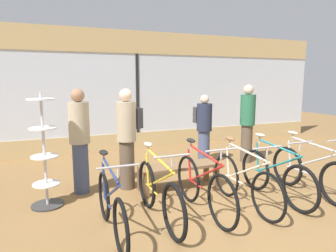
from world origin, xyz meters
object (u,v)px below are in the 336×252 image
(customer_near_rack, at_px, (127,135))
(display_bench, at_px, (179,169))
(bicycle_center_left, at_px, (203,186))
(accessory_rack, at_px, (45,161))
(customer_by_window, at_px, (247,122))
(bicycle_center_right, at_px, (244,182))
(customer_mid_floor, at_px, (204,127))
(bicycle_left, at_px, (158,194))
(bicycle_right, at_px, (275,176))
(customer_near_bench, at_px, (80,139))
(bicycle_far_right, at_px, (310,172))
(bicycle_far_left, at_px, (111,206))

(customer_near_rack, bearing_deg, display_bench, -24.01)
(bicycle_center_left, height_order, accessory_rack, accessory_rack)
(customer_near_rack, distance_m, customer_by_window, 3.05)
(customer_near_rack, bearing_deg, bicycle_center_right, -45.72)
(accessory_rack, distance_m, customer_mid_floor, 3.52)
(display_bench, bearing_deg, bicycle_left, -126.68)
(bicycle_left, relative_size, display_bench, 1.24)
(bicycle_center_left, height_order, bicycle_right, bicycle_center_left)
(bicycle_center_left, height_order, customer_mid_floor, customer_mid_floor)
(accessory_rack, bearing_deg, customer_mid_floor, 18.84)
(bicycle_center_right, xyz_separation_m, customer_near_bench, (-2.21, 1.53, 0.54))
(bicycle_left, bearing_deg, accessory_rack, 141.61)
(customer_near_rack, bearing_deg, customer_mid_floor, 23.16)
(bicycle_right, xyz_separation_m, customer_near_bench, (-2.83, 1.49, 0.54))
(bicycle_far_right, xyz_separation_m, customer_mid_floor, (-0.73, 2.32, 0.46))
(customer_near_bench, bearing_deg, bicycle_center_right, -34.83)
(bicycle_far_left, xyz_separation_m, bicycle_far_right, (3.33, 0.06, 0.01))
(customer_near_rack, bearing_deg, bicycle_far_right, -28.47)
(bicycle_center_left, height_order, bicycle_far_right, bicycle_center_left)
(customer_by_window, bearing_deg, bicycle_far_left, -149.33)
(bicycle_right, height_order, customer_near_bench, customer_near_bench)
(bicycle_right, relative_size, customer_by_window, 0.95)
(customer_by_window, distance_m, customer_near_bench, 3.82)
(bicycle_right, height_order, customer_by_window, customer_by_window)
(customer_near_rack, bearing_deg, bicycle_left, -87.70)
(customer_by_window, bearing_deg, customer_near_rack, -168.49)
(customer_by_window, bearing_deg, accessory_rack, -168.33)
(bicycle_far_left, relative_size, bicycle_far_right, 0.94)
(bicycle_center_right, height_order, accessory_rack, accessory_rack)
(bicycle_center_right, xyz_separation_m, customer_by_window, (1.58, 2.06, 0.56))
(bicycle_right, relative_size, customer_near_bench, 0.97)
(display_bench, bearing_deg, bicycle_far_right, -30.30)
(bicycle_center_right, relative_size, bicycle_right, 0.99)
(bicycle_far_left, distance_m, accessory_rack, 1.48)
(bicycle_left, xyz_separation_m, accessory_rack, (-1.40, 1.11, 0.32))
(bicycle_right, height_order, customer_mid_floor, customer_mid_floor)
(customer_by_window, bearing_deg, bicycle_center_right, -127.49)
(bicycle_right, height_order, customer_near_rack, customer_near_rack)
(bicycle_far_right, relative_size, accessory_rack, 1.02)
(bicycle_center_left, distance_m, bicycle_far_right, 1.99)
(bicycle_far_left, bearing_deg, customer_near_rack, 68.11)
(bicycle_far_right, height_order, accessory_rack, accessory_rack)
(display_bench, bearing_deg, bicycle_right, -40.46)
(bicycle_center_left, distance_m, customer_by_window, 3.08)
(bicycle_far_right, distance_m, customer_mid_floor, 2.48)
(bicycle_right, distance_m, display_bench, 1.60)
(bicycle_far_left, relative_size, display_bench, 1.18)
(bicycle_left, height_order, bicycle_center_right, bicycle_left)
(bicycle_left, relative_size, customer_near_bench, 0.98)
(bicycle_far_right, distance_m, customer_near_bench, 3.88)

